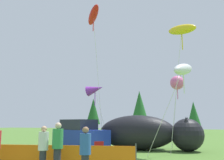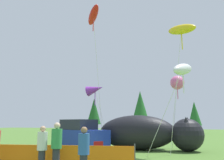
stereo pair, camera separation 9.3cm
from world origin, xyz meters
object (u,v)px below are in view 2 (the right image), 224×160
object	(u,v)px
folding_chair	(99,149)
inflatable_cat	(147,134)
kite_pink_octopus	(177,83)
kite_red_lizard	(93,16)
kite_white_ghost	(183,69)
kite_yellow_hero	(181,30)
parked_car	(80,135)
spectator_in_red_shirt	(56,145)
kite_purple_delta	(95,89)
spectator_in_yellow_shirt	(84,151)
spectator_in_green_shirt	(42,147)

from	to	relation	value
folding_chair	inflatable_cat	bearing A→B (deg)	124.89
kite_pink_octopus	kite_red_lizard	size ratio (longest dim) A/B	0.51
kite_white_ghost	kite_yellow_hero	bearing A→B (deg)	94.25
inflatable_cat	kite_pink_octopus	distance (m)	5.02
parked_car	kite_pink_octopus	xyz separation A→B (m)	(6.04, 4.53, 3.92)
inflatable_cat	kite_yellow_hero	size ratio (longest dim) A/B	0.87
spectator_in_red_shirt	kite_purple_delta	size ratio (longest dim) A/B	0.37
folding_chair	inflatable_cat	world-z (taller)	inflatable_cat
spectator_in_yellow_shirt	kite_pink_octopus	xyz separation A→B (m)	(1.67, 12.18, 3.98)
folding_chair	kite_yellow_hero	world-z (taller)	kite_yellow_hero
inflatable_cat	kite_white_ghost	size ratio (longest dim) A/B	1.37
spectator_in_yellow_shirt	kite_yellow_hero	distance (m)	10.55
parked_car	kite_white_ghost	size ratio (longest dim) A/B	0.85
spectator_in_red_shirt	spectator_in_green_shirt	distance (m)	0.55
spectator_in_green_shirt	kite_red_lizard	bearing A→B (deg)	103.36
folding_chair	kite_pink_octopus	distance (m)	9.67
parked_car	kite_yellow_hero	world-z (taller)	kite_yellow_hero
kite_pink_octopus	kite_white_ghost	size ratio (longest dim) A/B	1.05
spectator_in_yellow_shirt	kite_purple_delta	world-z (taller)	kite_purple_delta
folding_chair	spectator_in_green_shirt	bearing A→B (deg)	-55.73
kite_pink_octopus	kite_white_ghost	world-z (taller)	kite_pink_octopus
kite_yellow_hero	kite_white_ghost	bearing A→B (deg)	-85.75
inflatable_cat	kite_white_ghost	distance (m)	5.80
spectator_in_green_shirt	kite_white_ghost	size ratio (longest dim) A/B	0.33
kite_yellow_hero	kite_red_lizard	world-z (taller)	kite_red_lizard
inflatable_cat	kite_pink_octopus	size ratio (longest dim) A/B	1.30
inflatable_cat	kite_white_ghost	bearing A→B (deg)	-56.61
kite_purple_delta	kite_yellow_hero	size ratio (longest dim) A/B	0.61
spectator_in_yellow_shirt	kite_yellow_hero	xyz separation A→B (m)	(2.58, 7.79, 6.63)
inflatable_cat	spectator_in_yellow_shirt	size ratio (longest dim) A/B	4.13
spectator_in_green_shirt	kite_yellow_hero	xyz separation A→B (m)	(4.67, 7.24, 6.62)
parked_car	kite_red_lizard	bearing A→B (deg)	97.39
kite_white_ghost	kite_purple_delta	bearing A→B (deg)	149.25
kite_purple_delta	kite_pink_octopus	distance (m)	6.48
kite_white_ghost	kite_red_lizard	bearing A→B (deg)	156.84
kite_purple_delta	parked_car	bearing A→B (deg)	-87.22
spectator_in_red_shirt	kite_purple_delta	world-z (taller)	kite_purple_delta
spectator_in_green_shirt	kite_purple_delta	distance (m)	10.57
kite_purple_delta	kite_pink_octopus	xyz separation A→B (m)	(6.16, 1.95, 0.47)
spectator_in_green_shirt	kite_yellow_hero	distance (m)	10.86
kite_pink_octopus	parked_car	bearing A→B (deg)	-143.09
folding_chair	kite_pink_octopus	world-z (taller)	kite_pink_octopus
spectator_in_red_shirt	kite_yellow_hero	xyz separation A→B (m)	(4.16, 7.04, 6.55)
spectator_in_yellow_shirt	folding_chair	bearing A→B (deg)	107.53
parked_car	spectator_in_yellow_shirt	xyz separation A→B (m)	(4.36, -7.65, -0.06)
parked_car	inflatable_cat	world-z (taller)	inflatable_cat
parked_car	kite_white_ghost	distance (m)	8.15
kite_red_lizard	kite_white_ghost	bearing A→B (deg)	-23.16
folding_chair	kite_red_lizard	xyz separation A→B (m)	(-2.76, 4.75, 9.50)
spectator_in_green_shirt	kite_pink_octopus	world-z (taller)	kite_pink_octopus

